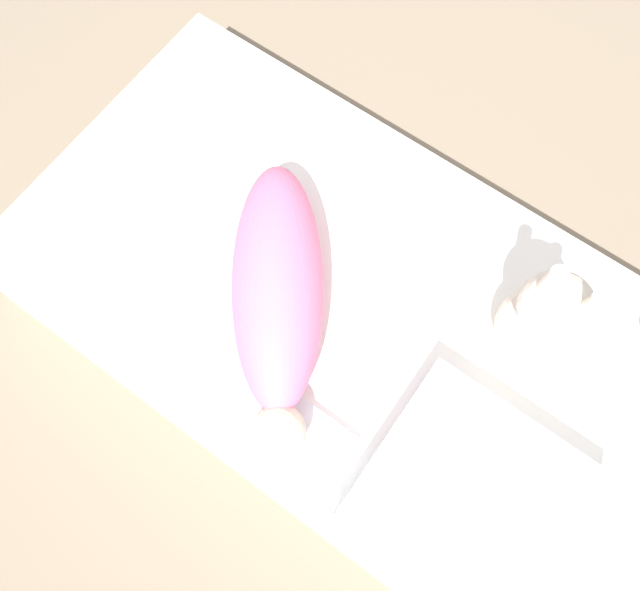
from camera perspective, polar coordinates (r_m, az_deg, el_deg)
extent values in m
plane|color=#7A6B56|center=(1.50, 3.21, -3.65)|extent=(12.00, 12.00, 0.00)
cube|color=white|center=(1.40, 3.43, -2.54)|extent=(1.53, 0.82, 0.20)
cube|color=white|center=(1.24, -2.64, -13.89)|extent=(0.20, 0.18, 0.02)
ellipsoid|color=pink|center=(1.23, -3.90, 1.14)|extent=(0.46, 0.52, 0.17)
sphere|color=beige|center=(1.17, -3.82, -12.30)|extent=(0.10, 0.10, 0.10)
cube|color=white|center=(1.23, 13.76, -17.47)|extent=(0.38, 0.35, 0.08)
sphere|color=beige|center=(1.28, 18.97, -2.68)|extent=(0.15, 0.15, 0.15)
sphere|color=beige|center=(1.17, 20.76, -1.03)|extent=(0.14, 0.14, 0.14)
cylinder|color=beige|center=(1.11, 23.66, -0.86)|extent=(0.03, 0.03, 0.07)
cylinder|color=beige|center=(1.10, 20.49, 1.25)|extent=(0.03, 0.03, 0.07)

